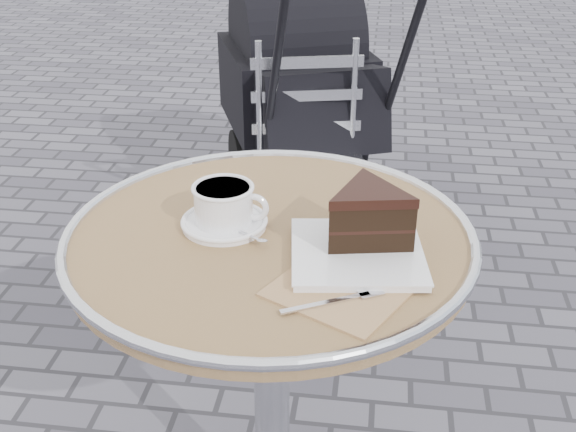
# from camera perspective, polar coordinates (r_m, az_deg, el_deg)

# --- Properties ---
(cafe_table) EXTENTS (0.72, 0.72, 0.74)m
(cafe_table) POSITION_cam_1_polar(r_m,az_deg,el_deg) (1.34, -1.37, -7.48)
(cafe_table) COLOR silver
(cafe_table) RESTS_ON ground
(cappuccino_set) EXTENTS (0.16, 0.15, 0.08)m
(cappuccino_set) POSITION_cam_1_polar(r_m,az_deg,el_deg) (1.26, -5.02, 0.59)
(cappuccino_set) COLOR white
(cappuccino_set) RESTS_ON cafe_table
(cake_plate_set) EXTENTS (0.26, 0.35, 0.11)m
(cake_plate_set) POSITION_cam_1_polar(r_m,az_deg,el_deg) (1.17, 6.17, -0.70)
(cake_plate_set) COLOR #AA7F5D
(cake_plate_set) RESTS_ON cafe_table
(bistro_chair) EXTENTS (0.43, 0.43, 0.79)m
(bistro_chair) POSITION_cam_1_polar(r_m,az_deg,el_deg) (2.29, 1.67, 6.06)
(bistro_chair) COLOR silver
(bistro_chair) RESTS_ON ground
(baby_stroller) EXTENTS (0.77, 1.08, 1.03)m
(baby_stroller) POSITION_cam_1_polar(r_m,az_deg,el_deg) (2.70, 1.10, 8.93)
(baby_stroller) COLOR black
(baby_stroller) RESTS_ON ground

